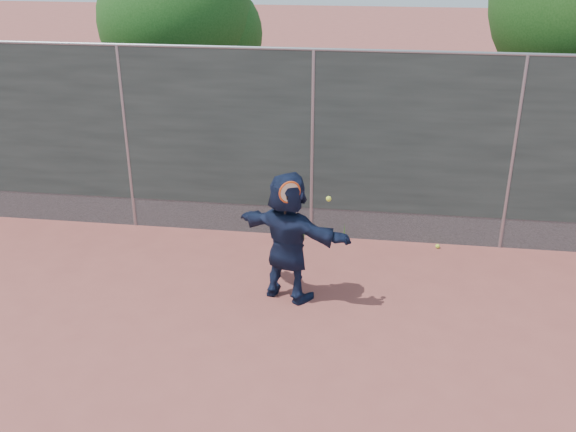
# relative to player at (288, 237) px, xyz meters

# --- Properties ---
(ground) EXTENTS (80.00, 80.00, 0.00)m
(ground) POSITION_rel_player_xyz_m (0.10, -1.55, -0.90)
(ground) COLOR #9E4C42
(ground) RESTS_ON ground
(player) EXTENTS (1.74, 1.13, 1.79)m
(player) POSITION_rel_player_xyz_m (0.00, 0.00, 0.00)
(player) COLOR #16203E
(player) RESTS_ON ground
(ball_ground) EXTENTS (0.07, 0.07, 0.07)m
(ball_ground) POSITION_rel_player_xyz_m (2.13, 1.77, -0.86)
(ball_ground) COLOR #D7F636
(ball_ground) RESTS_ON ground
(fence) EXTENTS (20.00, 0.06, 3.03)m
(fence) POSITION_rel_player_xyz_m (0.10, 1.95, 0.69)
(fence) COLOR #38423D
(fence) RESTS_ON ground
(swing_action) EXTENTS (0.64, 0.21, 0.51)m
(swing_action) POSITION_rel_player_xyz_m (0.10, -0.19, 0.68)
(swing_action) COLOR #DA4814
(swing_action) RESTS_ON ground
(tree_left) EXTENTS (3.15, 3.00, 4.53)m
(tree_left) POSITION_rel_player_xyz_m (-2.75, 5.00, 2.04)
(tree_left) COLOR #382314
(tree_left) RESTS_ON ground
(weed_clump) EXTENTS (0.68, 0.07, 0.30)m
(weed_clump) POSITION_rel_player_xyz_m (0.40, 1.83, -0.76)
(weed_clump) COLOR #387226
(weed_clump) RESTS_ON ground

